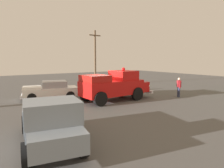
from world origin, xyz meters
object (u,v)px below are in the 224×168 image
at_px(classic_hot_rod, 50,90).
at_px(spectator_standing, 179,86).
at_px(parked_pickup, 50,119).
at_px(lawn_chair_by_car, 108,86).
at_px(vintage_fire_truck, 114,85).
at_px(spectator_seated, 119,85).
at_px(utility_pole, 95,57).
at_px(lawn_chair_near_truck, 120,86).

xyz_separation_m(classic_hot_rod, spectator_standing, (9.33, -5.48, 0.22)).
height_order(parked_pickup, lawn_chair_by_car, parked_pickup).
xyz_separation_m(vintage_fire_truck, spectator_seated, (2.82, 3.16, -0.50)).
xyz_separation_m(parked_pickup, spectator_seated, (9.61, 8.51, -0.29)).
xyz_separation_m(spectator_seated, spectator_standing, (2.54, -5.15, 0.27)).
xyz_separation_m(lawn_chair_by_car, spectator_standing, (3.39, -5.88, 0.37)).
relative_size(vintage_fire_truck, spectator_standing, 3.60).
bearing_deg(parked_pickup, classic_hot_rod, 72.32).
relative_size(spectator_seated, utility_pole, 0.19).
bearing_deg(classic_hot_rod, vintage_fire_truck, -41.27).
xyz_separation_m(classic_hot_rod, lawn_chair_near_truck, (6.90, -0.25, -0.16)).
bearing_deg(parked_pickup, utility_pole, 54.61).
relative_size(vintage_fire_truck, classic_hot_rod, 1.28).
height_order(lawn_chair_by_car, spectator_standing, spectator_standing).
distance_m(lawn_chair_by_car, utility_pole, 6.08).
distance_m(parked_pickup, spectator_standing, 12.60).
xyz_separation_m(vintage_fire_truck, classic_hot_rod, (-3.97, 3.49, -0.45)).
bearing_deg(lawn_chair_by_car, utility_pole, 74.26).
bearing_deg(vintage_fire_truck, lawn_chair_near_truck, 47.88).
relative_size(vintage_fire_truck, lawn_chair_by_car, 5.91).
height_order(classic_hot_rod, spectator_seated, classic_hot_rod).
relative_size(parked_pickup, utility_pole, 0.75).
xyz_separation_m(parked_pickup, lawn_chair_by_car, (8.76, 9.23, -0.40)).
bearing_deg(lawn_chair_by_car, classic_hot_rod, -176.18).
bearing_deg(vintage_fire_truck, parked_pickup, -141.77).
xyz_separation_m(parked_pickup, lawn_chair_near_truck, (9.72, 8.59, -0.40)).
height_order(classic_hot_rod, parked_pickup, parked_pickup).
relative_size(classic_hot_rod, utility_pole, 0.70).
distance_m(spectator_seated, spectator_standing, 5.75).
bearing_deg(spectator_standing, parked_pickup, -164.57).
height_order(lawn_chair_near_truck, spectator_standing, spectator_standing).
distance_m(lawn_chair_near_truck, utility_pole, 6.50).
bearing_deg(spectator_standing, spectator_seated, 116.24).
height_order(classic_hot_rod, spectator_standing, spectator_standing).
distance_m(spectator_standing, utility_pole, 11.47).
bearing_deg(lawn_chair_near_truck, vintage_fire_truck, -132.12).
bearing_deg(parked_pickup, lawn_chair_near_truck, 41.46).
xyz_separation_m(classic_hot_rod, lawn_chair_by_car, (5.95, 0.40, -0.16)).
relative_size(parked_pickup, spectator_seated, 3.92).
bearing_deg(classic_hot_rod, spectator_standing, -30.42).
relative_size(spectator_seated, spectator_standing, 0.77).
relative_size(lawn_chair_near_truck, utility_pole, 0.15).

